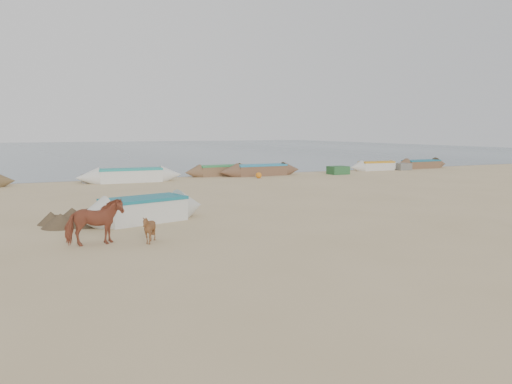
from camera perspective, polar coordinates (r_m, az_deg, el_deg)
ground at (r=17.18m, az=5.57°, el=-4.82°), size 140.00×140.00×0.00m
sea at (r=96.96m, az=-19.59°, el=4.61°), size 160.00×160.00×0.00m
cow_adult at (r=16.13m, az=-17.98°, el=-3.30°), size 1.72×0.79×1.45m
calf_front at (r=16.00m, az=-12.12°, el=-4.18°), size 1.02×0.96×0.90m
near_canoe at (r=19.74m, az=-12.69°, el=-1.98°), size 5.48×2.80×0.96m
debris_pile at (r=20.77m, az=-18.20°, el=-2.35°), size 4.64×4.64×0.51m
waterline_canoes at (r=35.78m, az=-12.83°, el=1.94°), size 59.37×4.20×0.94m
beach_clutter at (r=36.38m, az=-4.22°, el=1.98°), size 42.90×3.55×0.64m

